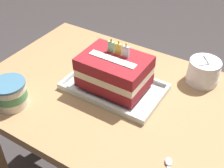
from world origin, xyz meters
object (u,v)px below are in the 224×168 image
Objects in this scene: foil_tray at (114,88)px; birthday_cake at (114,71)px; bowl_stack at (204,72)px; ice_cream_tub at (10,93)px.

foil_tray is 0.08m from birthday_cake.
bowl_stack is (0.26, 0.22, -0.04)m from birthday_cake.
birthday_cake reaches higher than foil_tray.
birthday_cake reaches higher than bowl_stack.
bowl_stack reaches higher than foil_tray.
birthday_cake reaches higher than ice_cream_tub.
birthday_cake is 0.35m from bowl_stack.
birthday_cake is (0.00, 0.00, 0.08)m from foil_tray.
bowl_stack is (0.26, 0.22, 0.04)m from foil_tray.
bowl_stack reaches higher than ice_cream_tub.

